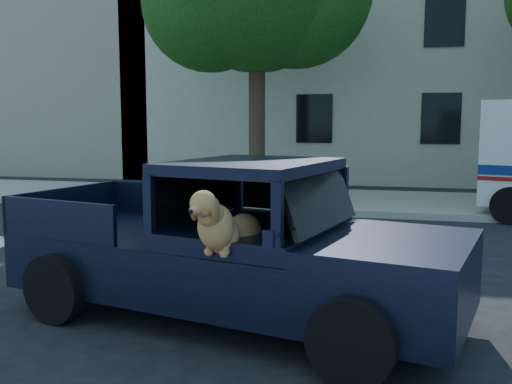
% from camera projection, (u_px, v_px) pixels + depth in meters
% --- Properties ---
extents(ground, '(120.00, 120.00, 0.00)m').
position_uv_depth(ground, '(425.00, 347.00, 5.41)').
color(ground, black).
rests_on(ground, ground).
extents(far_sidewalk, '(60.00, 4.00, 0.15)m').
position_uv_depth(far_sidewalk, '(408.00, 203.00, 14.26)').
color(far_sidewalk, gray).
rests_on(far_sidewalk, ground).
extents(building_main, '(26.00, 6.00, 9.00)m').
position_uv_depth(building_main, '(497.00, 53.00, 20.03)').
color(building_main, beige).
rests_on(building_main, ground).
extents(building_left, '(12.00, 6.00, 8.00)m').
position_uv_depth(building_left, '(46.00, 77.00, 24.38)').
color(building_left, tan).
rests_on(building_left, ground).
extents(pickup_truck, '(5.10, 2.97, 1.72)m').
position_uv_depth(pickup_truck, '(226.00, 266.00, 6.13)').
color(pickup_truck, black).
rests_on(pickup_truck, ground).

